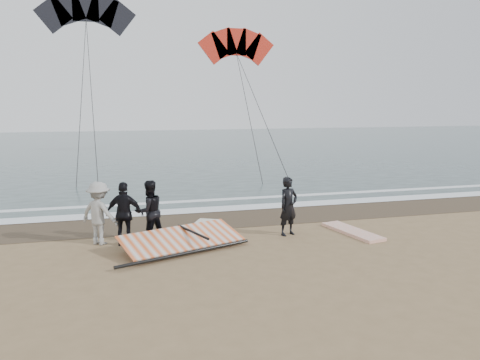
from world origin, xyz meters
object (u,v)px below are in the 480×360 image
at_px(man_main, 288,206).
at_px(board_cream, 198,230).
at_px(sail_rig, 179,240).
at_px(board_white, 352,231).

xyz_separation_m(man_main, board_cream, (-2.63, 1.01, -0.85)).
distance_m(man_main, sail_rig, 3.50).
bearing_deg(board_cream, sail_rig, -90.97).
bearing_deg(sail_rig, board_white, 0.72).
relative_size(board_cream, sail_rig, 0.71).
bearing_deg(board_white, sail_rig, 169.55).
bearing_deg(man_main, sail_rig, 165.96).
relative_size(board_white, sail_rig, 0.62).
bearing_deg(sail_rig, man_main, 6.52).
distance_m(board_white, board_cream, 4.84).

